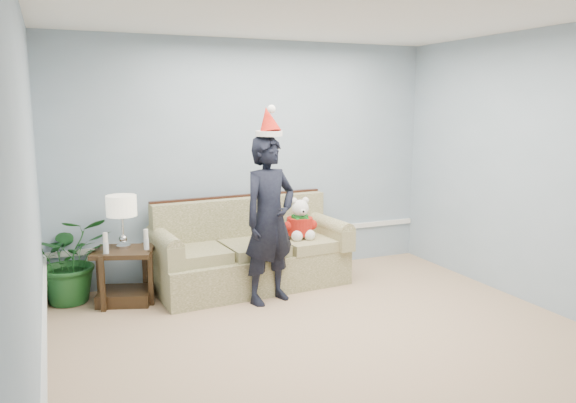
% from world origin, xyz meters
% --- Properties ---
extents(room_shell, '(4.54, 5.04, 2.74)m').
position_xyz_m(room_shell, '(0.00, 0.00, 1.35)').
color(room_shell, tan).
rests_on(room_shell, ground).
extents(wainscot_trim, '(4.49, 4.99, 0.06)m').
position_xyz_m(wainscot_trim, '(-1.18, 1.18, 0.45)').
color(wainscot_trim, white).
rests_on(wainscot_trim, room_shell).
extents(sofa, '(2.11, 1.03, 0.96)m').
position_xyz_m(sofa, '(-0.17, 2.07, 0.34)').
color(sofa, brown).
rests_on(sofa, room_shell).
extents(side_table, '(0.69, 0.63, 0.55)m').
position_xyz_m(side_table, '(-1.51, 2.03, 0.21)').
color(side_table, '#372514').
rests_on(side_table, room_shell).
extents(table_lamp, '(0.30, 0.30, 0.53)m').
position_xyz_m(table_lamp, '(-1.50, 2.10, 0.96)').
color(table_lamp, silver).
rests_on(table_lamp, side_table).
extents(candle_pair, '(0.44, 0.05, 0.21)m').
position_xyz_m(candle_pair, '(-1.49, 1.94, 0.65)').
color(candle_pair, silver).
rests_on(candle_pair, side_table).
extents(houseplant, '(0.83, 0.72, 0.89)m').
position_xyz_m(houseplant, '(-2.00, 2.26, 0.44)').
color(houseplant, '#1B5120').
rests_on(houseplant, room_shell).
extents(man, '(0.71, 0.58, 1.68)m').
position_xyz_m(man, '(-0.15, 1.50, 0.84)').
color(man, black).
rests_on(man, room_shell).
extents(santa_hat, '(0.31, 0.34, 0.31)m').
position_xyz_m(santa_hat, '(-0.15, 1.52, 1.81)').
color(santa_hat, white).
rests_on(santa_hat, man).
extents(teddy_bear, '(0.31, 0.34, 0.47)m').
position_xyz_m(teddy_bear, '(0.39, 1.95, 0.67)').
color(teddy_bear, white).
rests_on(teddy_bear, sofa).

